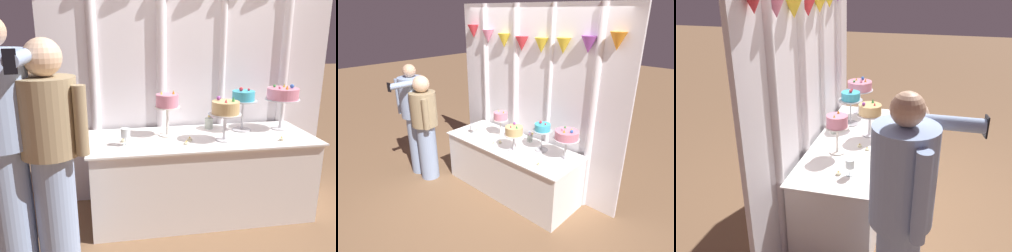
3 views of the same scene
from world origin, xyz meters
TOP-DOWN VIEW (x-y plane):
  - ground_plane at (0.00, 0.00)m, footprint 24.00×24.00m
  - draped_curtain at (-0.01, 0.53)m, footprint 2.78×0.18m
  - cake_table at (0.00, 0.10)m, footprint 1.98×0.75m
  - cake_display_leftmost at (-0.29, 0.19)m, footprint 0.22×0.22m
  - cake_display_midleft at (0.16, -0.03)m, footprint 0.27×0.27m
  - cake_display_midright at (0.42, 0.23)m, footprint 0.26×0.26m
  - cake_display_rightmost at (0.79, 0.21)m, footprint 0.32×0.32m
  - wine_glass at (-0.67, -0.02)m, footprint 0.08×0.08m
  - flower_vase at (0.14, 0.34)m, footprint 0.09×0.09m
  - tealight_far_left at (-0.69, 0.07)m, footprint 0.05×0.05m
  - tealight_near_left at (-0.18, -0.07)m, footprint 0.04×0.04m
  - tealight_near_right at (-0.13, 0.01)m, footprint 0.04×0.04m
  - tealight_far_right at (0.64, -0.12)m, footprint 0.04×0.04m
  - guest_man_pink_jacket at (-1.18, -0.51)m, footprint 0.50×0.50m
  - guest_girl_blue_dress at (-1.46, -0.52)m, footprint 0.51×0.69m

SIDE VIEW (x-z plane):
  - ground_plane at x=0.00m, z-range 0.00..0.00m
  - cake_table at x=0.00m, z-range 0.00..0.74m
  - tealight_near_left at x=-0.18m, z-range 0.73..0.76m
  - tealight_near_right at x=-0.13m, z-range 0.73..0.77m
  - tealight_far_left at x=-0.69m, z-range 0.73..0.77m
  - tealight_far_right at x=0.64m, z-range 0.73..0.77m
  - flower_vase at x=0.14m, z-range 0.72..0.89m
  - wine_glass at x=-0.67m, z-range 0.77..0.91m
  - guest_man_pink_jacket at x=-1.18m, z-range 0.06..1.68m
  - guest_girl_blue_dress at x=-1.46m, z-range 0.08..1.83m
  - cake_display_midleft at x=0.16m, z-range 0.81..1.20m
  - cake_display_leftmost at x=-0.29m, z-range 0.83..1.23m
  - cake_display_midright at x=0.42m, z-range 0.83..1.24m
  - cake_display_rightmost at x=0.79m, z-range 0.84..1.27m
  - draped_curtain at x=-0.01m, z-range 0.10..2.65m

